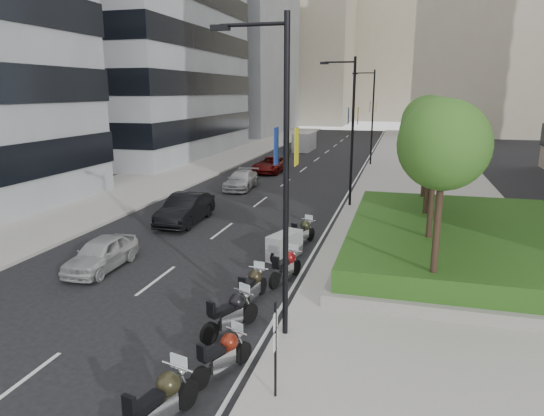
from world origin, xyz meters
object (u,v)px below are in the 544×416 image
at_px(motorcycle_1, 223,355).
at_px(parking_sign, 275,345).
at_px(motorcycle_3, 252,286).
at_px(lamp_post_2, 371,113).
at_px(car_a, 101,254).
at_px(car_b, 185,209).
at_px(lamp_post_1, 350,125).
at_px(car_c, 241,180).
at_px(motorcycle_2, 231,313).
at_px(delivery_van, 304,142).
at_px(motorcycle_6, 303,232).
at_px(motorcycle_5, 285,246).
at_px(car_d, 270,165).
at_px(motorcycle_0, 161,403).
at_px(motorcycle_4, 286,266).
at_px(lamp_post_0, 281,166).

bearing_deg(motorcycle_1, parking_sign, -91.09).
bearing_deg(motorcycle_3, lamp_post_2, 5.68).
distance_m(car_a, car_b, 7.38).
xyz_separation_m(lamp_post_1, parking_sign, (0.66, -20.00, -3.61)).
xyz_separation_m(parking_sign, car_c, (-8.89, 23.82, -0.80)).
relative_size(motorcycle_2, delivery_van, 0.42).
xyz_separation_m(motorcycle_2, motorcycle_3, (-0.03, 2.19, -0.03)).
distance_m(lamp_post_2, motorcycle_6, 26.57).
xyz_separation_m(parking_sign, motorcycle_5, (-2.17, 9.73, -0.89)).
distance_m(motorcycle_6, car_d, 20.97).
distance_m(motorcycle_0, car_a, 10.66).
height_order(motorcycle_4, motorcycle_5, motorcycle_5).
height_order(lamp_post_2, motorcycle_4, lamp_post_2).
distance_m(car_a, car_d, 25.07).
relative_size(motorcycle_4, car_d, 0.44).
bearing_deg(lamp_post_0, car_d, 105.92).
xyz_separation_m(lamp_post_0, motorcycle_1, (-0.90, -2.28, -4.50)).
relative_size(lamp_post_1, car_b, 1.87).
relative_size(lamp_post_1, motorcycle_3, 4.09).
distance_m(lamp_post_2, motorcycle_4, 31.11).
height_order(parking_sign, delivery_van, parking_sign).
height_order(lamp_post_0, motorcycle_0, lamp_post_0).
relative_size(motorcycle_5, car_a, 0.52).
xyz_separation_m(parking_sign, motorcycle_3, (-2.15, 5.07, -0.87)).
xyz_separation_m(lamp_post_2, car_b, (-8.11, -24.10, -4.27)).
bearing_deg(parking_sign, lamp_post_0, 102.33).
relative_size(car_c, delivery_van, 0.87).
height_order(lamp_post_0, motorcycle_2, lamp_post_0).
bearing_deg(motorcycle_1, motorcycle_0, -169.24).
bearing_deg(lamp_post_0, motorcycle_0, -107.25).
bearing_deg(lamp_post_1, motorcycle_5, -98.37).
xyz_separation_m(lamp_post_1, delivery_van, (-8.52, 28.36, -4.04)).
bearing_deg(lamp_post_0, motorcycle_6, 97.41).
relative_size(car_b, car_c, 1.06).
distance_m(lamp_post_1, car_c, 10.09).
xyz_separation_m(motorcycle_6, car_d, (-7.01, 19.76, 0.09)).
relative_size(motorcycle_0, motorcycle_5, 1.22).
xyz_separation_m(lamp_post_1, motorcycle_4, (-0.83, -12.78, -4.47)).
relative_size(lamp_post_0, car_d, 1.82).
xyz_separation_m(motorcycle_5, car_d, (-6.64, 21.86, 0.13)).
xyz_separation_m(motorcycle_4, car_a, (-7.52, -0.69, 0.06)).
bearing_deg(motorcycle_3, lamp_post_1, 2.57).
xyz_separation_m(motorcycle_5, delivery_van, (-7.01, 38.62, 0.46)).
xyz_separation_m(motorcycle_0, motorcycle_5, (-0.09, 11.31, -0.10)).
distance_m(motorcycle_1, car_a, 9.45).
bearing_deg(motorcycle_6, car_d, 37.82).
bearing_deg(car_a, lamp_post_2, 73.89).
bearing_deg(lamp_post_1, motorcycle_4, -93.73).
height_order(lamp_post_0, parking_sign, lamp_post_0).
xyz_separation_m(motorcycle_0, motorcycle_6, (0.27, 13.41, -0.06)).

